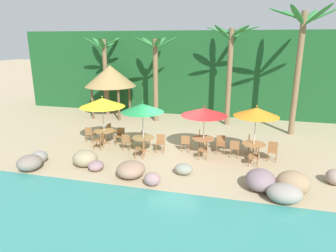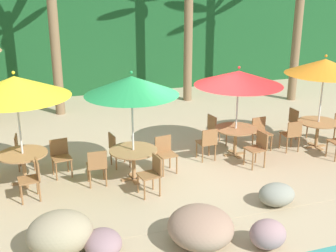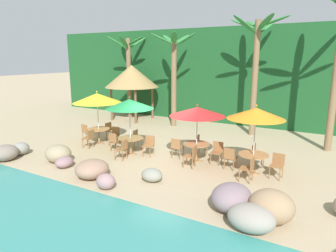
{
  "view_description": "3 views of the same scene",
  "coord_description": "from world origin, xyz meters",
  "px_view_note": "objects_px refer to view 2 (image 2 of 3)",
  "views": [
    {
      "loc": [
        3.15,
        -13.7,
        5.4
      ],
      "look_at": [
        -0.42,
        0.12,
        1.29
      ],
      "focal_mm": 32.29,
      "sensor_mm": 36.0,
      "label": 1
    },
    {
      "loc": [
        -3.79,
        -9.32,
        4.45
      ],
      "look_at": [
        -0.46,
        0.57,
        0.91
      ],
      "focal_mm": 46.93,
      "sensor_mm": 36.0,
      "label": 2
    },
    {
      "loc": [
        6.35,
        -10.67,
        4.22
      ],
      "look_at": [
        -0.12,
        0.48,
        1.28
      ],
      "focal_mm": 32.72,
      "sensor_mm": 36.0,
      "label": 3
    }
  ],
  "objects_px": {
    "dining_table_yellow": "(23,158)",
    "chair_red_inland": "(215,127)",
    "chair_green_inland": "(117,147)",
    "umbrella_green": "(132,86)",
    "chair_yellow_seaward": "(60,155)",
    "chair_green_seaward": "(165,151)",
    "dining_table_orange": "(318,126)",
    "chair_yellow_inland": "(22,149)",
    "chair_yellow_right": "(33,177)",
    "umbrella_orange": "(325,67)",
    "chair_orange_left": "(292,134)",
    "dining_table_green": "(133,155)",
    "chair_red_seaward": "(261,131)",
    "umbrella_yellow": "(15,87)",
    "chair_red_right": "(258,147)",
    "chair_green_right": "(153,172)",
    "dining_table_red": "(236,133)",
    "chair_green_left": "(97,165)",
    "chair_red_left": "(208,142)",
    "umbrella_red": "(239,78)",
    "chair_orange_inland": "(296,121)",
    "palm_tree_second": "(52,5)"
  },
  "relations": [
    {
      "from": "dining_table_green",
      "to": "chair_red_seaward",
      "type": "relative_size",
      "value": 1.26
    },
    {
      "from": "chair_red_left",
      "to": "chair_orange_left",
      "type": "relative_size",
      "value": 1.0
    },
    {
      "from": "chair_green_inland",
      "to": "chair_green_left",
      "type": "distance_m",
      "value": 1.1
    },
    {
      "from": "chair_red_seaward",
      "to": "chair_red_right",
      "type": "xyz_separation_m",
      "value": [
        -0.65,
        -1.0,
        0.0
      ]
    },
    {
      "from": "umbrella_red",
      "to": "chair_red_right",
      "type": "distance_m",
      "value": 1.78
    },
    {
      "from": "chair_green_seaward",
      "to": "dining_table_orange",
      "type": "distance_m",
      "value": 4.46
    },
    {
      "from": "umbrella_yellow",
      "to": "chair_yellow_seaward",
      "type": "bearing_deg",
      "value": 13.91
    },
    {
      "from": "palm_tree_second",
      "to": "chair_red_right",
      "type": "bearing_deg",
      "value": -55.55
    },
    {
      "from": "umbrella_green",
      "to": "dining_table_green",
      "type": "height_order",
      "value": "umbrella_green"
    },
    {
      "from": "chair_yellow_right",
      "to": "chair_green_right",
      "type": "xyz_separation_m",
      "value": [
        2.43,
        -0.58,
        0.0
      ]
    },
    {
      "from": "chair_green_left",
      "to": "chair_green_right",
      "type": "height_order",
      "value": "same"
    },
    {
      "from": "dining_table_yellow",
      "to": "umbrella_red",
      "type": "relative_size",
      "value": 0.46
    },
    {
      "from": "umbrella_yellow",
      "to": "chair_green_left",
      "type": "relative_size",
      "value": 2.99
    },
    {
      "from": "dining_table_red",
      "to": "dining_table_orange",
      "type": "bearing_deg",
      "value": -5.29
    },
    {
      "from": "chair_green_left",
      "to": "chair_yellow_right",
      "type": "bearing_deg",
      "value": -172.24
    },
    {
      "from": "chair_green_inland",
      "to": "chair_red_inland",
      "type": "distance_m",
      "value": 2.97
    },
    {
      "from": "umbrella_green",
      "to": "chair_yellow_seaward",
      "type": "bearing_deg",
      "value": 153.11
    },
    {
      "from": "umbrella_orange",
      "to": "dining_table_orange",
      "type": "distance_m",
      "value": 1.64
    },
    {
      "from": "chair_orange_left",
      "to": "dining_table_green",
      "type": "bearing_deg",
      "value": -175.81
    },
    {
      "from": "dining_table_green",
      "to": "chair_green_inland",
      "type": "xyz_separation_m",
      "value": [
        -0.22,
        0.83,
        -0.1
      ]
    },
    {
      "from": "chair_yellow_seaward",
      "to": "chair_green_right",
      "type": "bearing_deg",
      "value": -42.55
    },
    {
      "from": "dining_table_green",
      "to": "chair_green_inland",
      "type": "distance_m",
      "value": 0.86
    },
    {
      "from": "chair_red_left",
      "to": "dining_table_orange",
      "type": "relative_size",
      "value": 0.79
    },
    {
      "from": "chair_green_seaward",
      "to": "chair_yellow_right",
      "type": "bearing_deg",
      "value": -171.42
    },
    {
      "from": "chair_red_inland",
      "to": "dining_table_orange",
      "type": "relative_size",
      "value": 0.79
    },
    {
      "from": "dining_table_green",
      "to": "dining_table_red",
      "type": "xyz_separation_m",
      "value": [
        2.9,
        0.61,
        0.0
      ]
    },
    {
      "from": "dining_table_red",
      "to": "dining_table_orange",
      "type": "height_order",
      "value": "same"
    },
    {
      "from": "umbrella_red",
      "to": "chair_orange_left",
      "type": "relative_size",
      "value": 2.72
    },
    {
      "from": "chair_yellow_inland",
      "to": "chair_red_right",
      "type": "height_order",
      "value": "same"
    },
    {
      "from": "dining_table_red",
      "to": "umbrella_yellow",
      "type": "bearing_deg",
      "value": -179.79
    },
    {
      "from": "palm_tree_second",
      "to": "dining_table_yellow",
      "type": "bearing_deg",
      "value": -103.81
    },
    {
      "from": "chair_green_seaward",
      "to": "chair_red_left",
      "type": "relative_size",
      "value": 1.0
    },
    {
      "from": "chair_green_inland",
      "to": "umbrella_red",
      "type": "height_order",
      "value": "umbrella_red"
    },
    {
      "from": "umbrella_red",
      "to": "umbrella_orange",
      "type": "xyz_separation_m",
      "value": [
        2.38,
        -0.22,
        0.18
      ]
    },
    {
      "from": "chair_red_inland",
      "to": "chair_orange_inland",
      "type": "bearing_deg",
      "value": -4.61
    },
    {
      "from": "chair_green_inland",
      "to": "chair_green_left",
      "type": "xyz_separation_m",
      "value": [
        -0.64,
        -0.89,
        0.0
      ]
    },
    {
      "from": "chair_yellow_inland",
      "to": "chair_yellow_right",
      "type": "relative_size",
      "value": 1.0
    },
    {
      "from": "chair_green_left",
      "to": "umbrella_orange",
      "type": "distance_m",
      "value": 6.39
    },
    {
      "from": "chair_green_inland",
      "to": "chair_orange_left",
      "type": "xyz_separation_m",
      "value": [
        4.65,
        -0.5,
        0.0
      ]
    },
    {
      "from": "chair_green_inland",
      "to": "chair_orange_inland",
      "type": "height_order",
      "value": "same"
    },
    {
      "from": "dining_table_yellow",
      "to": "chair_red_inland",
      "type": "xyz_separation_m",
      "value": [
        5.09,
        0.85,
        -0.1
      ]
    },
    {
      "from": "chair_green_right",
      "to": "chair_red_right",
      "type": "xyz_separation_m",
      "value": [
        2.89,
        0.6,
        0.0
      ]
    },
    {
      "from": "chair_green_left",
      "to": "chair_orange_left",
      "type": "xyz_separation_m",
      "value": [
        5.28,
        0.39,
        0.0
      ]
    },
    {
      "from": "dining_table_orange",
      "to": "chair_yellow_inland",
      "type": "bearing_deg",
      "value": 172.19
    },
    {
      "from": "umbrella_orange",
      "to": "chair_orange_left",
      "type": "bearing_deg",
      "value": -175.89
    },
    {
      "from": "chair_red_left",
      "to": "chair_orange_inland",
      "type": "xyz_separation_m",
      "value": [
        3.13,
        0.75,
        0.0
      ]
    },
    {
      "from": "umbrella_yellow",
      "to": "chair_yellow_right",
      "type": "relative_size",
      "value": 2.99
    },
    {
      "from": "umbrella_yellow",
      "to": "chair_yellow_right",
      "type": "distance_m",
      "value": 1.94
    },
    {
      "from": "chair_green_right",
      "to": "chair_yellow_right",
      "type": "bearing_deg",
      "value": 166.62
    },
    {
      "from": "chair_green_seaward",
      "to": "chair_red_inland",
      "type": "relative_size",
      "value": 1.0
    }
  ]
}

